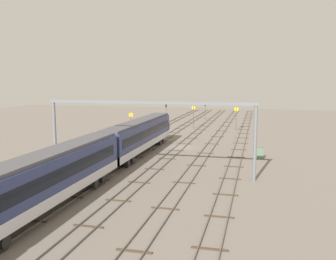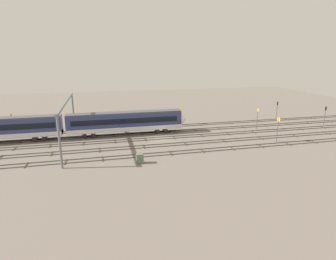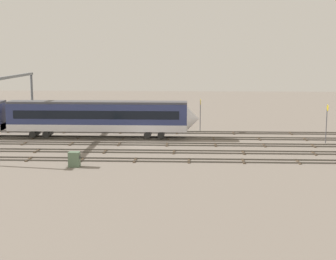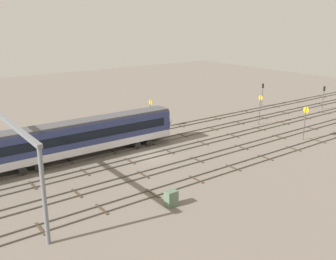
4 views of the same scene
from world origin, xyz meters
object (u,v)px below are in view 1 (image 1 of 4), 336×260
(speed_sign_far_trackside, at_px, (193,114))
(signal_light_trackside_departure, at_px, (166,110))
(speed_sign_mid_trackside, at_px, (236,115))
(signal_light_trackside_approach, at_px, (205,108))
(relay_cabinet, at_px, (260,153))
(speed_sign_near_foreground, at_px, (131,122))
(train, at_px, (50,179))
(overhead_gantry, at_px, (148,117))

(speed_sign_far_trackside, relative_size, signal_light_trackside_departure, 1.08)
(speed_sign_mid_trackside, xyz_separation_m, signal_light_trackside_departure, (12.40, 18.38, -0.24))
(signal_light_trackside_approach, relative_size, relay_cabinet, 2.95)
(speed_sign_near_foreground, bearing_deg, speed_sign_far_trackside, -29.55)
(train, distance_m, speed_sign_near_foreground, 38.60)
(speed_sign_near_foreground, distance_m, relay_cabinet, 26.86)
(overhead_gantry, xyz_separation_m, speed_sign_far_trackside, (40.76, 1.88, -3.52))
(speed_sign_far_trackside, bearing_deg, train, 177.12)
(speed_sign_mid_trackside, distance_m, signal_light_trackside_departure, 22.17)
(overhead_gantry, height_order, signal_light_trackside_approach, overhead_gantry)
(signal_light_trackside_approach, bearing_deg, train, 177.86)
(speed_sign_mid_trackside, xyz_separation_m, relay_cabinet, (-27.88, -4.93, -2.45))
(speed_sign_near_foreground, height_order, signal_light_trackside_approach, speed_sign_near_foreground)
(overhead_gantry, distance_m, speed_sign_mid_trackside, 40.45)
(overhead_gantry, distance_m, signal_light_trackside_approach, 59.26)
(train, distance_m, overhead_gantry, 14.46)
(speed_sign_near_foreground, xyz_separation_m, speed_sign_far_trackside, (15.79, -8.95, 0.12))
(speed_sign_near_foreground, bearing_deg, speed_sign_mid_trackside, -51.40)
(speed_sign_far_trackside, bearing_deg, speed_sign_near_foreground, 150.45)
(overhead_gantry, relative_size, relay_cabinet, 15.62)
(overhead_gantry, relative_size, speed_sign_far_trackside, 4.88)
(overhead_gantry, xyz_separation_m, signal_light_trackside_departure, (52.00, 10.88, -3.66))
(speed_sign_far_trackside, height_order, signal_light_trackside_approach, speed_sign_far_trackside)
(train, bearing_deg, signal_light_trackside_approach, -2.14)
(train, distance_m, signal_light_trackside_approach, 72.29)
(overhead_gantry, bearing_deg, speed_sign_far_trackside, 2.65)
(train, height_order, speed_sign_mid_trackside, train)
(speed_sign_mid_trackside, relative_size, relay_cabinet, 3.20)
(speed_sign_mid_trackside, distance_m, speed_sign_far_trackside, 9.45)
(relay_cabinet, bearing_deg, speed_sign_mid_trackside, 10.02)
(overhead_gantry, height_order, speed_sign_mid_trackside, overhead_gantry)
(speed_sign_near_foreground, distance_m, signal_light_trackside_departure, 27.04)
(signal_light_trackside_approach, bearing_deg, speed_sign_mid_trackside, -154.30)
(speed_sign_far_trackside, bearing_deg, speed_sign_mid_trackside, -97.02)
(speed_sign_near_foreground, xyz_separation_m, signal_light_trackside_departure, (27.04, 0.04, -0.01))
(overhead_gantry, xyz_separation_m, signal_light_trackside_approach, (59.12, 1.89, -3.66))
(speed_sign_far_trackside, height_order, relay_cabinet, speed_sign_far_trackside)
(signal_light_trackside_approach, relative_size, signal_light_trackside_departure, 1.00)
(speed_sign_far_trackside, xyz_separation_m, relay_cabinet, (-29.04, -14.31, -2.35))
(train, relative_size, speed_sign_near_foreground, 16.06)
(speed_sign_near_foreground, distance_m, signal_light_trackside_approach, 35.30)
(overhead_gantry, relative_size, speed_sign_near_foreground, 5.15)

